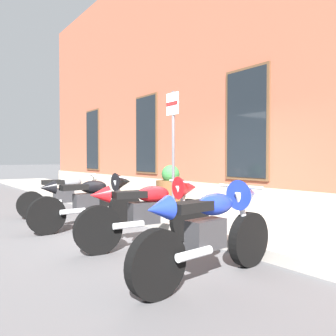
{
  "coord_description": "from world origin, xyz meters",
  "views": [
    {
      "loc": [
        5.02,
        -3.55,
        1.33
      ],
      "look_at": [
        0.84,
        -0.44,
        1.18
      ],
      "focal_mm": 36.1,
      "sensor_mm": 36.0,
      "label": 1
    }
  ],
  "objects_px": {
    "motorcycle_blue_sport": "(214,227)",
    "barrel_planter": "(171,192)",
    "parking_sign": "(173,136)",
    "motorcycle_grey_naked": "(67,195)",
    "motorcycle_red_sport": "(152,209)",
    "motorcycle_black_sport": "(93,199)"
  },
  "relations": [
    {
      "from": "motorcycle_red_sport",
      "to": "motorcycle_blue_sport",
      "type": "bearing_deg",
      "value": -7.9
    },
    {
      "from": "motorcycle_grey_naked",
      "to": "motorcycle_black_sport",
      "type": "distance_m",
      "value": 1.67
    },
    {
      "from": "motorcycle_black_sport",
      "to": "motorcycle_red_sport",
      "type": "xyz_separation_m",
      "value": [
        1.75,
        0.17,
        0.0
      ]
    },
    {
      "from": "barrel_planter",
      "to": "motorcycle_red_sport",
      "type": "bearing_deg",
      "value": -43.79
    },
    {
      "from": "motorcycle_grey_naked",
      "to": "motorcycle_red_sport",
      "type": "bearing_deg",
      "value": 1.07
    },
    {
      "from": "motorcycle_blue_sport",
      "to": "barrel_planter",
      "type": "height_order",
      "value": "barrel_planter"
    },
    {
      "from": "motorcycle_blue_sport",
      "to": "parking_sign",
      "type": "bearing_deg",
      "value": 150.69
    },
    {
      "from": "motorcycle_black_sport",
      "to": "motorcycle_blue_sport",
      "type": "distance_m",
      "value": 3.28
    },
    {
      "from": "motorcycle_black_sport",
      "to": "motorcycle_grey_naked",
      "type": "bearing_deg",
      "value": 176.36
    },
    {
      "from": "motorcycle_grey_naked",
      "to": "barrel_planter",
      "type": "xyz_separation_m",
      "value": [
        1.69,
        1.71,
        0.11
      ]
    },
    {
      "from": "parking_sign",
      "to": "barrel_planter",
      "type": "relative_size",
      "value": 2.46
    },
    {
      "from": "motorcycle_red_sport",
      "to": "motorcycle_blue_sport",
      "type": "xyz_separation_m",
      "value": [
        1.53,
        -0.21,
        0.01
      ]
    },
    {
      "from": "motorcycle_grey_naked",
      "to": "parking_sign",
      "type": "height_order",
      "value": "parking_sign"
    },
    {
      "from": "motorcycle_black_sport",
      "to": "barrel_planter",
      "type": "relative_size",
      "value": 2.16
    },
    {
      "from": "motorcycle_blue_sport",
      "to": "parking_sign",
      "type": "distance_m",
      "value": 3.39
    },
    {
      "from": "parking_sign",
      "to": "barrel_planter",
      "type": "distance_m",
      "value": 1.33
    },
    {
      "from": "motorcycle_grey_naked",
      "to": "motorcycle_black_sport",
      "type": "relative_size",
      "value": 0.95
    },
    {
      "from": "motorcycle_grey_naked",
      "to": "motorcycle_blue_sport",
      "type": "relative_size",
      "value": 0.98
    },
    {
      "from": "motorcycle_red_sport",
      "to": "motorcycle_blue_sport",
      "type": "height_order",
      "value": "motorcycle_blue_sport"
    },
    {
      "from": "motorcycle_blue_sport",
      "to": "parking_sign",
      "type": "height_order",
      "value": "parking_sign"
    },
    {
      "from": "motorcycle_red_sport",
      "to": "barrel_planter",
      "type": "bearing_deg",
      "value": 136.21
    },
    {
      "from": "parking_sign",
      "to": "motorcycle_grey_naked",
      "type": "bearing_deg",
      "value": -147.12
    }
  ]
}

